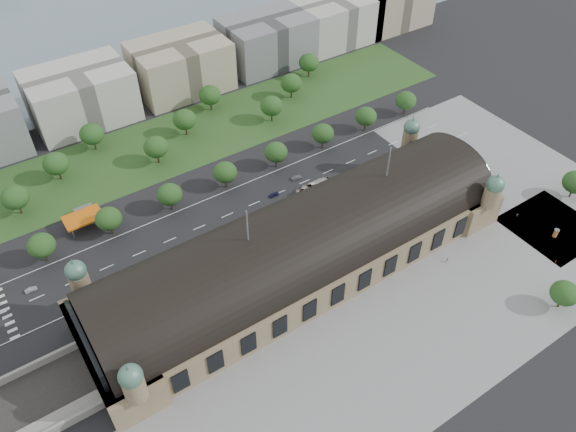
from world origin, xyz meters
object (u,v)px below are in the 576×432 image
bus_east (316,185)px  pedestrian_2 (517,215)px  pedestrian_0 (447,260)px  traffic_car_1 (31,290)px  parked_car_0 (95,303)px  pedestrian_1 (556,261)px  parked_car_5 (193,257)px  parked_car_2 (135,288)px  petrol_station (84,215)px  advertising_column (556,233)px  traffic_car_4 (274,195)px  bus_west (255,222)px  bus_mid (308,189)px  parked_car_4 (179,268)px  traffic_car_2 (92,298)px  parked_car_1 (101,310)px  traffic_car_5 (297,178)px  parked_car_6 (154,280)px  parked_car_3 (181,263)px

bus_east → pedestrian_2: size_ratio=6.90×
pedestrian_0 → traffic_car_1: bearing=145.0°
parked_car_0 → pedestrian_1: bearing=40.9°
parked_car_5 → parked_car_2: bearing=-117.4°
petrol_station → advertising_column: size_ratio=4.04×
petrol_station → traffic_car_4: bearing=-22.5°
bus_west → bus_mid: size_ratio=1.25×
traffic_car_4 → parked_car_4: bearing=-73.2°
parked_car_5 → pedestrian_0: size_ratio=3.50×
traffic_car_2 → parked_car_2: traffic_car_2 is taller
parked_car_1 → pedestrian_2: (147.64, -45.05, 0.11)m
parked_car_0 → parked_car_4: (29.31, -1.62, 0.12)m
parked_car_2 → bus_east: bearing=64.0°
traffic_car_1 → bus_west: size_ratio=0.29×
traffic_car_2 → bus_mid: size_ratio=0.48×
bus_mid → pedestrian_2: 80.47m
parked_car_2 → pedestrian_1: size_ratio=2.99×
advertising_column → parked_car_2: bearing=155.8°
traffic_car_5 → parked_car_6: parked_car_6 is taller
parked_car_2 → parked_car_0: bearing=-128.3°
bus_east → traffic_car_2: bearing=95.2°
bus_east → pedestrian_0: size_ratio=7.49×
bus_west → pedestrian_2: bearing=-116.1°
bus_west → traffic_car_4: bearing=-50.3°
traffic_car_2 → traffic_car_5: size_ratio=1.20×
traffic_car_2 → advertising_column: advertising_column is taller
parked_car_1 → parked_car_2: (12.55, 2.17, -0.09)m
parked_car_3 → pedestrian_2: pedestrian_2 is taller
parked_car_1 → parked_car_3: bearing=75.2°
parked_car_0 → parked_car_1: bearing=-12.6°
traffic_car_2 → parked_car_5: bearing=85.3°
petrol_station → parked_car_2: (2.23, -42.07, -2.27)m
traffic_car_2 → bus_east: size_ratio=0.43×
petrol_station → traffic_car_2: bearing=-106.3°
pedestrian_1 → traffic_car_2: bearing=95.0°
bus_mid → bus_east: bus_east is taller
parked_car_6 → pedestrian_2: 136.40m
parked_car_4 → parked_car_5: (6.43, 2.01, 0.02)m
traffic_car_5 → parked_car_4: (-61.88, -18.34, 0.05)m
traffic_car_5 → parked_car_4: parked_car_4 is taller
parked_car_4 → pedestrian_2: (118.91, -46.99, 0.11)m
bus_west → pedestrian_0: (46.56, -52.88, -1.07)m
petrol_station → pedestrian_2: bearing=-33.0°
bus_east → petrol_station: bearing=70.6°
traffic_car_2 → parked_car_3: (31.26, -2.14, 0.04)m
parked_car_0 → parked_car_3: size_ratio=0.88×
pedestrian_0 → advertising_column: bearing=-23.7°
traffic_car_2 → pedestrian_1: bearing=60.8°
petrol_station → traffic_car_5: size_ratio=3.22×
parked_car_0 → traffic_car_4: bearing=77.6°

